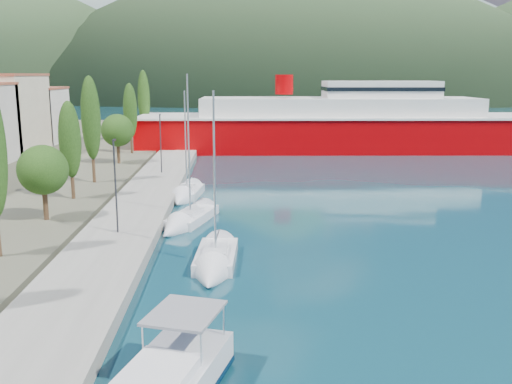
{
  "coord_description": "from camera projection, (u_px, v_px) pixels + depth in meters",
  "views": [
    {
      "loc": [
        -1.38,
        -21.7,
        10.9
      ],
      "look_at": [
        0.0,
        14.0,
        3.5
      ],
      "focal_mm": 40.0,
      "sensor_mm": 36.0,
      "label": 1
    }
  ],
  "objects": [
    {
      "name": "sailboat_mid",
      "position": [
        182.0,
        224.0,
        41.18
      ],
      "size": [
        4.56,
        8.45,
        11.78
      ],
      "color": "silver",
      "rests_on": "ground"
    },
    {
      "name": "sailboat_near",
      "position": [
        213.0,
        268.0,
        31.83
      ],
      "size": [
        2.73,
        7.72,
        10.91
      ],
      "color": "silver",
      "rests_on": "ground"
    },
    {
      "name": "tree_row",
      "position": [
        90.0,
        130.0,
        53.14
      ],
      "size": [
        3.75,
        65.28,
        10.81
      ],
      "color": "#47301E",
      "rests_on": "land_strip"
    },
    {
      "name": "ferry",
      "position": [
        340.0,
        126.0,
        82.71
      ],
      "size": [
        57.92,
        14.07,
        11.43
      ],
      "color": "#A30003",
      "rests_on": "ground"
    },
    {
      "name": "sailboat_far",
      "position": [
        184.0,
        197.0,
        50.22
      ],
      "size": [
        3.13,
        7.29,
        10.37
      ],
      "color": "silver",
      "rests_on": "ground"
    },
    {
      "name": "hills_near",
      "position": [
        381.0,
        16.0,
        381.73
      ],
      "size": [
        1010.0,
        520.0,
        115.0
      ],
      "color": "#354E2D",
      "rests_on": "ground"
    },
    {
      "name": "hills_far",
      "position": [
        362.0,
        12.0,
        618.49
      ],
      "size": [
        1480.0,
        900.0,
        180.0
      ],
      "color": "slate",
      "rests_on": "ground"
    },
    {
      "name": "quay",
      "position": [
        145.0,
        200.0,
        48.51
      ],
      "size": [
        5.0,
        88.0,
        0.8
      ],
      "primitive_type": "cube",
      "color": "gray",
      "rests_on": "ground"
    },
    {
      "name": "ground",
      "position": [
        239.0,
        119.0,
        140.91
      ],
      "size": [
        1400.0,
        1400.0,
        0.0
      ],
      "primitive_type": "plane",
      "color": "#103C4A"
    },
    {
      "name": "lamp_posts",
      "position": [
        116.0,
        182.0,
        36.62
      ],
      "size": [
        0.15,
        46.33,
        6.06
      ],
      "color": "#2D2D33",
      "rests_on": "quay"
    }
  ]
}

